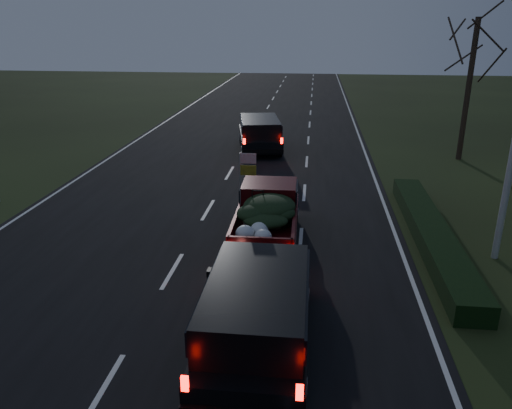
# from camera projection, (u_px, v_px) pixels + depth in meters

# --- Properties ---
(ground) EXTENTS (120.00, 120.00, 0.00)m
(ground) POSITION_uv_depth(u_px,v_px,m) (172.00, 271.00, 14.33)
(ground) COLOR black
(ground) RESTS_ON ground
(road_asphalt) EXTENTS (14.00, 120.00, 0.02)m
(road_asphalt) POSITION_uv_depth(u_px,v_px,m) (172.00, 271.00, 14.33)
(road_asphalt) COLOR black
(road_asphalt) RESTS_ON ground
(hedge_row) EXTENTS (1.00, 10.00, 0.60)m
(hedge_row) POSITION_uv_depth(u_px,v_px,m) (431.00, 233.00, 16.19)
(hedge_row) COLOR black
(hedge_row) RESTS_ON ground
(bare_tree_far) EXTENTS (3.60, 3.60, 7.00)m
(bare_tree_far) POSITION_uv_depth(u_px,v_px,m) (473.00, 55.00, 24.36)
(bare_tree_far) COLOR black
(bare_tree_far) RESTS_ON ground
(pickup_truck) EXTENTS (2.00, 5.03, 2.62)m
(pickup_truck) POSITION_uv_depth(u_px,v_px,m) (267.00, 213.00, 15.99)
(pickup_truck) COLOR #3D080B
(pickup_truck) RESTS_ON ground
(lead_suv) EXTENTS (2.99, 5.39, 1.46)m
(lead_suv) POSITION_uv_depth(u_px,v_px,m) (260.00, 131.00, 27.59)
(lead_suv) COLOR black
(lead_suv) RESTS_ON ground
(rear_suv) EXTENTS (2.37, 5.11, 1.47)m
(rear_suv) POSITION_uv_depth(u_px,v_px,m) (257.00, 308.00, 10.43)
(rear_suv) COLOR black
(rear_suv) RESTS_ON ground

